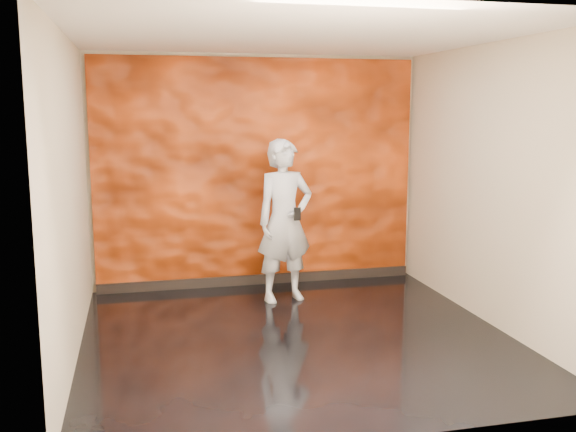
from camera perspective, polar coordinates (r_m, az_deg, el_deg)
name	(u,v)px	position (r m, az deg, el deg)	size (l,w,h in m)	color
room	(297,192)	(5.91, 0.82, 2.17)	(4.02, 4.02, 2.81)	black
feature_wall	(258,173)	(7.81, -2.70, 3.82)	(3.90, 0.06, 2.75)	#EB5012
baseboard	(259,279)	(8.01, -2.57, -5.64)	(3.90, 0.04, 0.12)	black
man	(285,221)	(7.18, -0.29, -0.44)	(0.67, 0.44, 1.83)	#A5A8B4
phone	(297,214)	(6.94, 0.83, 0.18)	(0.08, 0.02, 0.14)	black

